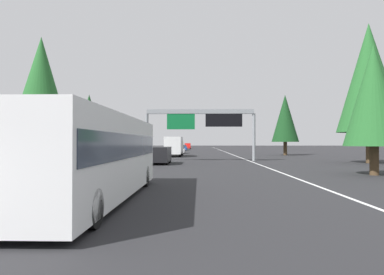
{
  "coord_description": "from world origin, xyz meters",
  "views": [
    {
      "loc": [
        -4.03,
        -5.75,
        2.15
      ],
      "look_at": [
        64.58,
        -4.27,
        3.13
      ],
      "focal_mm": 31.59,
      "sensor_mm": 36.0,
      "label": 1
    }
  ],
  "objects_px": {
    "conifer_right_near": "(369,78)",
    "conifer_left_near": "(41,85)",
    "sedan_far_right": "(184,148)",
    "pickup_mid_center": "(188,146)",
    "conifer_left_mid": "(89,117)",
    "sedan_near_right": "(180,150)",
    "box_truck_far_center": "(174,146)",
    "sign_gantry_overhead": "(202,120)",
    "conifer_right_foreground": "(374,95)",
    "bus_near_center": "(97,154)",
    "minivan_mid_right": "(160,154)",
    "conifer_right_mid": "(285,118)"
  },
  "relations": [
    {
      "from": "conifer_right_near",
      "to": "conifer_left_near",
      "type": "height_order",
      "value": "conifer_left_near"
    },
    {
      "from": "sedan_far_right",
      "to": "pickup_mid_center",
      "type": "relative_size",
      "value": 0.79
    },
    {
      "from": "conifer_right_near",
      "to": "conifer_left_mid",
      "type": "distance_m",
      "value": 58.26
    },
    {
      "from": "sedan_far_right",
      "to": "pickup_mid_center",
      "type": "xyz_separation_m",
      "value": [
        18.56,
        -0.44,
        0.23
      ]
    },
    {
      "from": "sedan_near_right",
      "to": "conifer_left_near",
      "type": "relative_size",
      "value": 0.29
    },
    {
      "from": "box_truck_far_center",
      "to": "conifer_left_near",
      "type": "xyz_separation_m",
      "value": [
        -10.46,
        15.66,
        7.62
      ]
    },
    {
      "from": "sedan_near_right",
      "to": "conifer_left_near",
      "type": "height_order",
      "value": "conifer_left_near"
    },
    {
      "from": "sign_gantry_overhead",
      "to": "conifer_left_mid",
      "type": "xyz_separation_m",
      "value": [
        36.4,
        25.05,
        3.14
      ]
    },
    {
      "from": "sedan_near_right",
      "to": "pickup_mid_center",
      "type": "distance_m",
      "value": 42.68
    },
    {
      "from": "conifer_left_mid",
      "to": "conifer_right_foreground",
      "type": "bearing_deg",
      "value": -145.6
    },
    {
      "from": "bus_near_center",
      "to": "minivan_mid_right",
      "type": "height_order",
      "value": "bus_near_center"
    },
    {
      "from": "minivan_mid_right",
      "to": "conifer_right_foreground",
      "type": "relative_size",
      "value": 0.58
    },
    {
      "from": "conifer_right_near",
      "to": "conifer_left_near",
      "type": "bearing_deg",
      "value": 81.08
    },
    {
      "from": "pickup_mid_center",
      "to": "conifer_right_foreground",
      "type": "xyz_separation_m",
      "value": [
        -86.21,
        -15.19,
        4.33
      ]
    },
    {
      "from": "minivan_mid_right",
      "to": "sedan_far_right",
      "type": "bearing_deg",
      "value": 0.25
    },
    {
      "from": "sign_gantry_overhead",
      "to": "minivan_mid_right",
      "type": "height_order",
      "value": "sign_gantry_overhead"
    },
    {
      "from": "conifer_left_near",
      "to": "sedan_far_right",
      "type": "bearing_deg",
      "value": -17.33
    },
    {
      "from": "sign_gantry_overhead",
      "to": "conifer_right_mid",
      "type": "bearing_deg",
      "value": -38.24
    },
    {
      "from": "sign_gantry_overhead",
      "to": "pickup_mid_center",
      "type": "xyz_separation_m",
      "value": [
        69.74,
        4.04,
        -3.81
      ]
    },
    {
      "from": "conifer_right_near",
      "to": "bus_near_center",
      "type": "bearing_deg",
      "value": 136.93
    },
    {
      "from": "box_truck_far_center",
      "to": "conifer_right_mid",
      "type": "bearing_deg",
      "value": -74.02
    },
    {
      "from": "sedan_near_right",
      "to": "conifer_right_foreground",
      "type": "height_order",
      "value": "conifer_right_foreground"
    },
    {
      "from": "bus_near_center",
      "to": "conifer_right_mid",
      "type": "relative_size",
      "value": 1.14
    },
    {
      "from": "sedan_far_right",
      "to": "minivan_mid_right",
      "type": "bearing_deg",
      "value": -179.75
    },
    {
      "from": "sign_gantry_overhead",
      "to": "conifer_right_near",
      "type": "height_order",
      "value": "conifer_right_near"
    },
    {
      "from": "conifer_right_near",
      "to": "conifer_right_mid",
      "type": "distance_m",
      "value": 21.88
    },
    {
      "from": "box_truck_far_center",
      "to": "sedan_far_right",
      "type": "bearing_deg",
      "value": 0.56
    },
    {
      "from": "bus_near_center",
      "to": "pickup_mid_center",
      "type": "height_order",
      "value": "bus_near_center"
    },
    {
      "from": "conifer_right_near",
      "to": "conifer_right_mid",
      "type": "xyz_separation_m",
      "value": [
        21.48,
        3.2,
        -2.68
      ]
    },
    {
      "from": "conifer_left_near",
      "to": "sign_gantry_overhead",
      "type": "bearing_deg",
      "value": -96.34
    },
    {
      "from": "box_truck_far_center",
      "to": "conifer_right_mid",
      "type": "height_order",
      "value": "conifer_right_mid"
    },
    {
      "from": "sign_gantry_overhead",
      "to": "bus_near_center",
      "type": "xyz_separation_m",
      "value": [
        -26.42,
        4.04,
        -3.01
      ]
    },
    {
      "from": "sedan_near_right",
      "to": "pickup_mid_center",
      "type": "xyz_separation_m",
      "value": [
        42.68,
        0.03,
        0.23
      ]
    },
    {
      "from": "conifer_right_foreground",
      "to": "conifer_right_near",
      "type": "height_order",
      "value": "conifer_right_near"
    },
    {
      "from": "box_truck_far_center",
      "to": "conifer_right_foreground",
      "type": "height_order",
      "value": "conifer_right_foreground"
    },
    {
      "from": "conifer_left_mid",
      "to": "bus_near_center",
      "type": "bearing_deg",
      "value": -161.51
    },
    {
      "from": "sign_gantry_overhead",
      "to": "conifer_right_near",
      "type": "distance_m",
      "value": 18.12
    },
    {
      "from": "sedan_far_right",
      "to": "box_truck_far_center",
      "type": "height_order",
      "value": "box_truck_far_center"
    },
    {
      "from": "conifer_left_near",
      "to": "conifer_right_foreground",
      "type": "bearing_deg",
      "value": -121.12
    },
    {
      "from": "conifer_right_foreground",
      "to": "conifer_left_near",
      "type": "distance_m",
      "value": 36.33
    },
    {
      "from": "sign_gantry_overhead",
      "to": "conifer_left_mid",
      "type": "height_order",
      "value": "conifer_left_mid"
    },
    {
      "from": "conifer_right_foreground",
      "to": "box_truck_far_center",
      "type": "bearing_deg",
      "value": 27.64
    },
    {
      "from": "bus_near_center",
      "to": "sedan_near_right",
      "type": "distance_m",
      "value": 53.5
    },
    {
      "from": "sedan_far_right",
      "to": "box_truck_far_center",
      "type": "distance_m",
      "value": 38.54
    },
    {
      "from": "pickup_mid_center",
      "to": "conifer_left_mid",
      "type": "distance_m",
      "value": 40.02
    },
    {
      "from": "conifer_right_near",
      "to": "conifer_right_foreground",
      "type": "bearing_deg",
      "value": 154.52
    },
    {
      "from": "minivan_mid_right",
      "to": "box_truck_far_center",
      "type": "relative_size",
      "value": 0.59
    },
    {
      "from": "minivan_mid_right",
      "to": "conifer_left_mid",
      "type": "bearing_deg",
      "value": 26.52
    },
    {
      "from": "conifer_right_near",
      "to": "sedan_near_right",
      "type": "bearing_deg",
      "value": 34.76
    },
    {
      "from": "sign_gantry_overhead",
      "to": "conifer_left_mid",
      "type": "relative_size",
      "value": 0.98
    }
  ]
}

